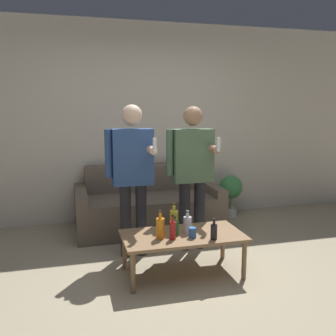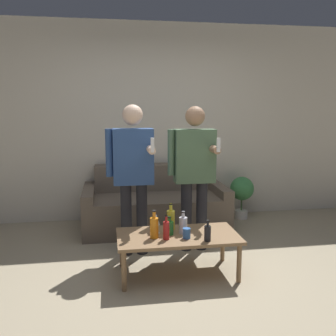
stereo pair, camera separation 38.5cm
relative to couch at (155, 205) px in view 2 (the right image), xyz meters
The scene contains 15 objects.
ground_plane 1.71m from the couch, 88.52° to the right, with size 16.00×16.00×0.00m, color tan.
wall_back 1.16m from the couch, 84.80° to the left, with size 8.00×0.06×2.70m.
couch is the anchor object (origin of this frame).
coffee_table 1.45m from the couch, 88.51° to the right, with size 1.13×0.59×0.39m.
bottle_orange 1.44m from the couch, 86.29° to the right, with size 0.08×0.08×0.22m.
bottle_green 1.68m from the couch, 80.80° to the right, with size 0.06×0.06×0.19m.
bottle_dark 1.30m from the couch, 90.13° to the right, with size 0.08×0.08×0.26m.
bottle_yellow 1.44m from the couch, 91.66° to the right, with size 0.08×0.08×0.17m.
bottle_red 1.52m from the couch, 97.28° to the right, with size 0.08×0.08×0.26m.
bottle_clear 1.57m from the couch, 93.27° to the right, with size 0.06×0.06×0.23m.
wine_glass_near 1.40m from the couch, 96.55° to the right, with size 0.07×0.07×0.19m.
cup_on_table 1.57m from the couch, 86.41° to the right, with size 0.07×0.07×0.09m.
person_standing_left 1.14m from the couch, 110.93° to the right, with size 0.49×0.42×1.60m.
person_standing_right 1.11m from the couch, 69.09° to the right, with size 0.51×0.42×1.58m.
potted_plant 1.28m from the couch, ahead, with size 0.33×0.33×0.60m.
Camera 2 is at (-0.63, -3.05, 1.59)m, focal length 40.00 mm.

